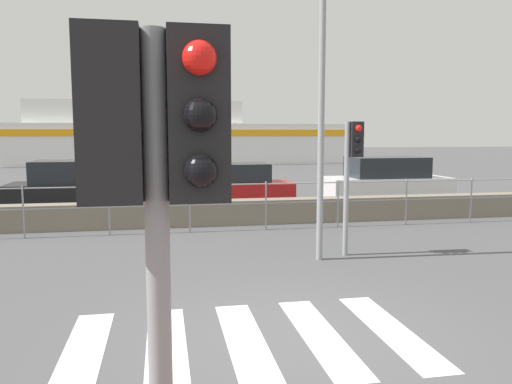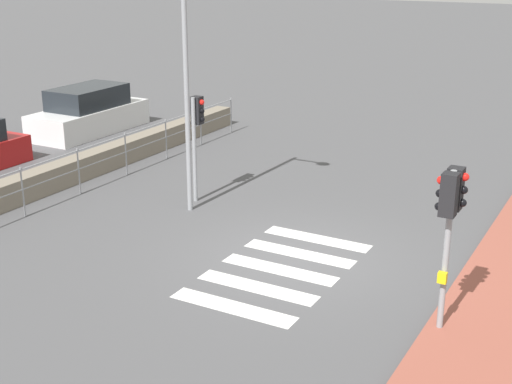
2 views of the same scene
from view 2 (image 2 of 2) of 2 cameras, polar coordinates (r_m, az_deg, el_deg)
The scene contains 9 objects.
ground_plane at distance 14.66m, azimuth 3.10°, elevation -5.25°, with size 160.00×160.00×0.00m, color #4C4C4F.
sidewalk_brick at distance 13.54m, azimuth 19.04°, elevation -8.16°, with size 24.00×1.80×0.12m.
crosswalk at distance 14.11m, azimuth 1.89°, elevation -6.21°, with size 4.05×2.40×0.01m.
seawall at distance 18.83m, azimuth -17.82°, elevation 0.40°, with size 18.94×0.55×0.65m.
harbor_fence at distance 18.08m, azimuth -16.05°, elevation 1.40°, with size 17.08×0.04×1.21m.
traffic_light_near at distance 11.38m, azimuth 15.28°, elevation -1.27°, with size 0.58×0.41×2.79m.
traffic_light_far at distance 17.50m, azimuth -4.78°, elevation 5.36°, with size 0.34×0.32×2.62m.
streetlamp at distance 16.33m, azimuth -4.94°, elevation 10.66°, with size 0.32×1.28×5.90m.
parked_car_white at distance 25.33m, azimuth -13.22°, elevation 6.18°, with size 4.38×1.81×1.59m.
Camera 2 is at (-12.08, -5.81, 5.93)m, focal length 50.00 mm.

